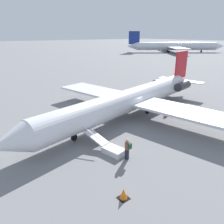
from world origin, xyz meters
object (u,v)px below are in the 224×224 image
passenger (127,148)px  airplane_far_right (174,46)px  airplane_main (133,99)px  boarding_stairs (110,148)px

passenger → airplane_far_right: bearing=-65.5°
airplane_main → airplane_far_right: size_ratio=0.71×
airplane_main → airplane_far_right: 97.40m
passenger → boarding_stairs: bearing=2.8°
airplane_main → passenger: 9.95m
airplane_main → passenger: (6.95, 7.05, -1.01)m
airplane_far_right → airplane_main: bearing=-108.2°
airplane_main → passenger: airplane_main is taller
airplane_main → boarding_stairs: bearing=24.7°
airplane_main → airplane_far_right: bearing=-156.5°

